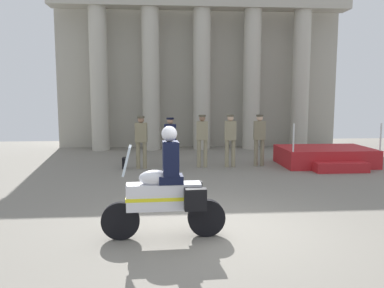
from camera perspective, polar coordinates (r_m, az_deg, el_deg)
The scene contains 10 objects.
ground_plane at distance 7.28m, azimuth 4.06°, elevation -12.13°, with size 28.00×28.00×0.00m, color gray.
colonnade_backdrop at distance 17.90m, azimuth 1.28°, elevation 11.02°, with size 12.89×1.61×6.65m.
reviewing_stand at distance 14.13m, azimuth 18.91°, elevation -1.79°, with size 3.03×2.50×1.51m.
officer_in_row_0 at distance 12.82m, azimuth -7.42°, elevation 0.90°, with size 0.40×0.26×1.72m.
officer_in_row_1 at distance 12.89m, azimuth -3.19°, elevation 0.84°, with size 0.40×0.26×1.66m.
officer_in_row_2 at distance 12.95m, azimuth 1.50°, elevation 1.12°, with size 0.40×0.26×1.75m.
officer_in_row_3 at distance 13.06m, azimuth 5.61°, elevation 1.14°, with size 0.40×0.26×1.76m.
officer_in_row_4 at distance 13.36m, azimuth 9.80°, elevation 1.18°, with size 0.40×0.26×1.75m.
motorcycle_with_rider at distance 6.60m, azimuth -3.52°, elevation -6.96°, with size 2.09×0.71×1.90m.
briefcase_on_ground at distance 13.05m, azimuth -9.89°, elevation -2.74°, with size 0.10×0.32×0.36m, color black.
Camera 1 is at (-1.04, -6.79, 2.41)m, focal length 36.57 mm.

